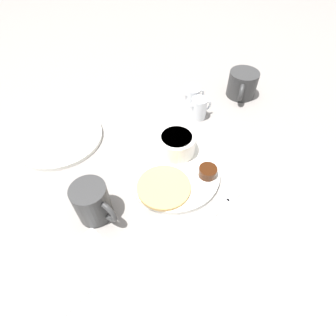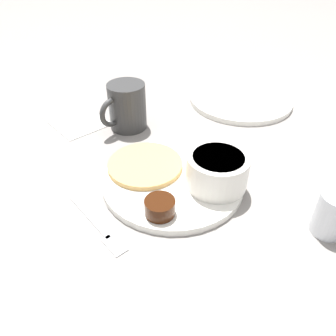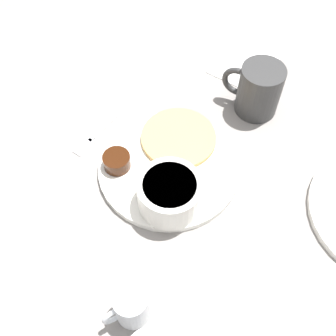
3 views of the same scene
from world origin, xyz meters
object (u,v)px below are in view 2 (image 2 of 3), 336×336
at_px(plate, 173,180).
at_px(bowl, 217,170).
at_px(creamer_pitcher_near, 333,214).
at_px(fork, 101,229).
at_px(coffee_mug, 126,107).

xyz_separation_m(plate, bowl, (0.07, 0.03, 0.04)).
bearing_deg(plate, bowl, 23.57).
bearing_deg(bowl, plate, -156.43).
distance_m(creamer_pitcher_near, fork, 0.33).
distance_m(plate, coffee_mug, 0.21).
height_order(plate, fork, plate).
xyz_separation_m(coffee_mug, creamer_pitcher_near, (0.43, -0.05, -0.01)).
bearing_deg(fork, bowl, 64.36).
distance_m(plate, fork, 0.15).
bearing_deg(bowl, fork, -115.64).
relative_size(plate, coffee_mug, 2.14).
bearing_deg(plate, coffee_mug, 153.79).
distance_m(bowl, coffee_mug, 0.26).
bearing_deg(bowl, coffee_mug, 165.83).
relative_size(plate, bowl, 2.40).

